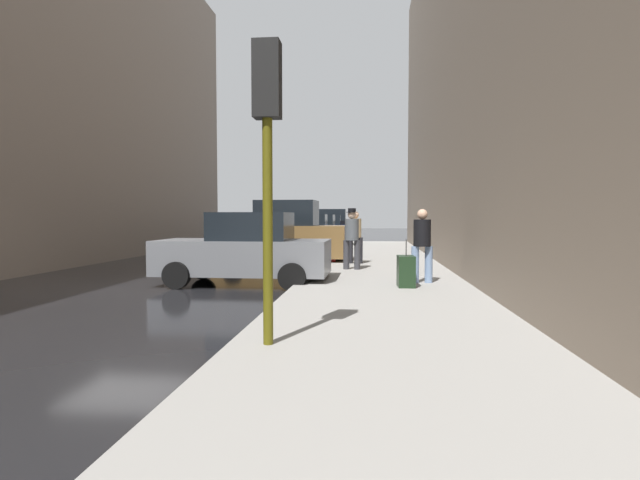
# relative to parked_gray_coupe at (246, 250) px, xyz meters

# --- Properties ---
(ground_plane) EXTENTS (120.00, 120.00, 0.00)m
(ground_plane) POSITION_rel_parked_gray_coupe_xyz_m (-2.65, -0.97, -0.85)
(ground_plane) COLOR black
(sidewalk) EXTENTS (4.00, 40.00, 0.15)m
(sidewalk) POSITION_rel_parked_gray_coupe_xyz_m (3.35, -0.97, -0.77)
(sidewalk) COLOR gray
(sidewalk) RESTS_ON ground_plane
(parked_gray_coupe) EXTENTS (4.21, 2.09, 1.79)m
(parked_gray_coupe) POSITION_rel_parked_gray_coupe_xyz_m (0.00, 0.00, 0.00)
(parked_gray_coupe) COLOR slate
(parked_gray_coupe) RESTS_ON ground_plane
(parked_bronze_suv) EXTENTS (4.65, 2.17, 2.25)m
(parked_bronze_suv) POSITION_rel_parked_gray_coupe_xyz_m (-0.00, 5.30, 0.18)
(parked_bronze_suv) COLOR brown
(parked_bronze_suv) RESTS_ON ground_plane
(parked_silver_sedan) EXTENTS (4.22, 2.10, 1.79)m
(parked_silver_sedan) POSITION_rel_parked_gray_coupe_xyz_m (-0.00, 10.29, 0.00)
(parked_silver_sedan) COLOR #B7BABF
(parked_silver_sedan) RESTS_ON ground_plane
(parked_dark_green_sedan) EXTENTS (4.22, 2.10, 1.79)m
(parked_dark_green_sedan) POSITION_rel_parked_gray_coupe_xyz_m (-0.00, 15.16, 0.00)
(parked_dark_green_sedan) COLOR #193828
(parked_dark_green_sedan) RESTS_ON ground_plane
(parked_blue_sedan) EXTENTS (4.26, 2.17, 1.79)m
(parked_blue_sedan) POSITION_rel_parked_gray_coupe_xyz_m (-0.00, 21.10, 0.00)
(parked_blue_sedan) COLOR navy
(parked_blue_sedan) RESTS_ON ground_plane
(parked_black_suv) EXTENTS (4.65, 2.17, 2.25)m
(parked_black_suv) POSITION_rel_parked_gray_coupe_xyz_m (-0.00, 26.24, 0.18)
(parked_black_suv) COLOR black
(parked_black_suv) RESTS_ON ground_plane
(fire_hydrant) EXTENTS (0.42, 0.22, 0.70)m
(fire_hydrant) POSITION_rel_parked_gray_coupe_xyz_m (1.80, 4.71, -0.35)
(fire_hydrant) COLOR red
(fire_hydrant) RESTS_ON sidewalk
(traffic_light) EXTENTS (0.32, 0.32, 3.60)m
(traffic_light) POSITION_rel_parked_gray_coupe_xyz_m (1.85, -6.21, 1.91)
(traffic_light) COLOR #514C0F
(traffic_light) RESTS_ON sidewalk
(pedestrian_in_jeans) EXTENTS (0.52, 0.46, 1.71)m
(pedestrian_in_jeans) POSITION_rel_parked_gray_coupe_xyz_m (4.27, -0.38, 0.26)
(pedestrian_in_jeans) COLOR #728CB2
(pedestrian_in_jeans) RESTS_ON sidewalk
(pedestrian_with_beanie) EXTENTS (0.52, 0.44, 1.78)m
(pedestrian_with_beanie) POSITION_rel_parked_gray_coupe_xyz_m (2.54, 2.41, 0.29)
(pedestrian_with_beanie) COLOR #333338
(pedestrian_with_beanie) RESTS_ON sidewalk
(pedestrian_in_tan_coat) EXTENTS (0.51, 0.43, 1.71)m
(pedestrian_in_tan_coat) POSITION_rel_parked_gray_coupe_xyz_m (2.58, 4.26, 0.26)
(pedestrian_in_tan_coat) COLOR black
(pedestrian_in_tan_coat) RESTS_ON sidewalk
(rolling_suitcase) EXTENTS (0.38, 0.57, 1.04)m
(rolling_suitcase) POSITION_rel_parked_gray_coupe_xyz_m (3.86, -1.07, -0.36)
(rolling_suitcase) COLOR black
(rolling_suitcase) RESTS_ON sidewalk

